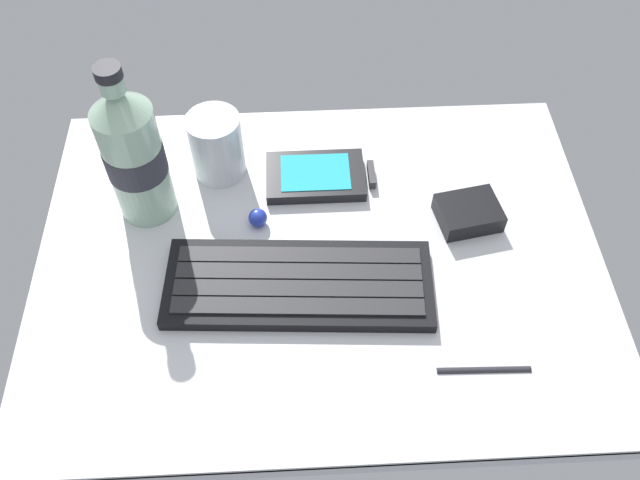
% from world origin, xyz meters
% --- Properties ---
extents(ground_plane, '(0.64, 0.48, 0.03)m').
position_xyz_m(ground_plane, '(0.00, -0.00, -0.01)').
color(ground_plane, silver).
extents(keyboard, '(0.30, 0.13, 0.02)m').
position_xyz_m(keyboard, '(-0.03, -0.04, 0.01)').
color(keyboard, black).
rests_on(keyboard, ground_plane).
extents(handheld_device, '(0.13, 0.08, 0.02)m').
position_xyz_m(handheld_device, '(0.01, 0.11, 0.01)').
color(handheld_device, black).
rests_on(handheld_device, ground_plane).
extents(juice_cup, '(0.06, 0.06, 0.09)m').
position_xyz_m(juice_cup, '(-0.12, 0.14, 0.04)').
color(juice_cup, silver).
rests_on(juice_cup, ground_plane).
extents(water_bottle, '(0.07, 0.07, 0.21)m').
position_xyz_m(water_bottle, '(-0.20, 0.08, 0.09)').
color(water_bottle, '#9EC1A8').
rests_on(water_bottle, ground_plane).
extents(charger_block, '(0.08, 0.07, 0.02)m').
position_xyz_m(charger_block, '(0.18, 0.04, 0.01)').
color(charger_block, black).
rests_on(charger_block, ground_plane).
extents(trackball_mouse, '(0.02, 0.02, 0.02)m').
position_xyz_m(trackball_mouse, '(-0.07, 0.05, 0.01)').
color(trackball_mouse, '#2338B2').
rests_on(trackball_mouse, ground_plane).
extents(stylus_pen, '(0.10, 0.01, 0.01)m').
position_xyz_m(stylus_pen, '(0.16, -0.15, 0.00)').
color(stylus_pen, '#26262B').
rests_on(stylus_pen, ground_plane).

